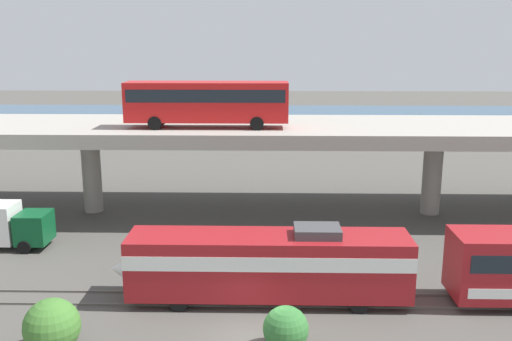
# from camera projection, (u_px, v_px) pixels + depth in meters

# --- Properties ---
(ground_plane) EXTENTS (260.00, 260.00, 0.00)m
(ground_plane) POSITION_uv_depth(u_px,v_px,m) (255.00, 339.00, 26.49)
(ground_plane) COLOR #4C4944
(rail_strip_near) EXTENTS (110.00, 0.12, 0.12)m
(rail_strip_near) POSITION_uv_depth(u_px,v_px,m) (256.00, 306.00, 29.63)
(rail_strip_near) COLOR #59544C
(rail_strip_near) RESTS_ON ground_plane
(rail_strip_far) EXTENTS (110.00, 0.12, 0.12)m
(rail_strip_far) POSITION_uv_depth(u_px,v_px,m) (257.00, 293.00, 31.11)
(rail_strip_far) COLOR #59544C
(rail_strip_far) RESTS_ON ground_plane
(train_locomotive) EXTENTS (15.78, 3.04, 4.18)m
(train_locomotive) POSITION_uv_depth(u_px,v_px,m) (255.00, 262.00, 29.89)
(train_locomotive) COLOR maroon
(train_locomotive) RESTS_ON ground_plane
(highway_overpass) EXTENTS (96.00, 11.12, 7.19)m
(highway_overpass) POSITION_uv_depth(u_px,v_px,m) (261.00, 133.00, 44.50)
(highway_overpass) COLOR #9E998E
(highway_overpass) RESTS_ON ground_plane
(transit_bus_on_overpass) EXTENTS (12.00, 2.68, 3.40)m
(transit_bus_on_overpass) POSITION_uv_depth(u_px,v_px,m) (207.00, 100.00, 41.99)
(transit_bus_on_overpass) COLOR red
(transit_bus_on_overpass) RESTS_ON highway_overpass
(pier_parking_lot) EXTENTS (71.92, 10.81, 1.31)m
(pier_parking_lot) POSITION_uv_depth(u_px,v_px,m) (264.00, 134.00, 79.90)
(pier_parking_lot) COLOR #9E998E
(pier_parking_lot) RESTS_ON ground_plane
(parked_car_0) EXTENTS (4.16, 1.98, 1.50)m
(parked_car_0) POSITION_uv_depth(u_px,v_px,m) (307.00, 124.00, 78.87)
(parked_car_0) COLOR silver
(parked_car_0) RESTS_ON pier_parking_lot
(parked_car_1) EXTENTS (4.18, 1.99, 1.50)m
(parked_car_1) POSITION_uv_depth(u_px,v_px,m) (371.00, 126.00, 77.24)
(parked_car_1) COLOR #B7B7BC
(parked_car_1) RESTS_ON pier_parking_lot
(parked_car_2) EXTENTS (4.01, 1.96, 1.50)m
(parked_car_2) POSITION_uv_depth(u_px,v_px,m) (239.00, 125.00, 78.00)
(parked_car_2) COLOR #9E998C
(parked_car_2) RESTS_ON pier_parking_lot
(parked_car_3) EXTENTS (4.47, 1.92, 1.50)m
(parked_car_3) POSITION_uv_depth(u_px,v_px,m) (352.00, 123.00, 80.19)
(parked_car_3) COLOR maroon
(parked_car_3) RESTS_ON pier_parking_lot
(parked_car_4) EXTENTS (4.35, 1.96, 1.50)m
(parked_car_4) POSITION_uv_depth(u_px,v_px,m) (285.00, 121.00, 81.82)
(parked_car_4) COLOR #B7B7BC
(parked_car_4) RESTS_ON pier_parking_lot
(parked_car_5) EXTENTS (4.16, 2.00, 1.50)m
(parked_car_5) POSITION_uv_depth(u_px,v_px,m) (243.00, 122.00, 81.50)
(parked_car_5) COLOR navy
(parked_car_5) RESTS_ON pier_parking_lot
(parked_car_6) EXTENTS (4.56, 1.94, 1.50)m
(parked_car_6) POSITION_uv_depth(u_px,v_px,m) (183.00, 122.00, 80.75)
(parked_car_6) COLOR black
(parked_car_6) RESTS_ON pier_parking_lot
(parked_car_7) EXTENTS (4.13, 1.99, 1.50)m
(parked_car_7) POSITION_uv_depth(u_px,v_px,m) (87.00, 125.00, 77.95)
(parked_car_7) COLOR #515459
(parked_car_7) RESTS_ON pier_parking_lot
(harbor_water) EXTENTS (140.00, 36.00, 0.01)m
(harbor_water) POSITION_uv_depth(u_px,v_px,m) (265.00, 117.00, 102.45)
(harbor_water) COLOR #2D5170
(harbor_water) RESTS_ON ground_plane
(shrub_left) EXTENTS (2.51, 2.51, 2.51)m
(shrub_left) POSITION_uv_depth(u_px,v_px,m) (52.00, 326.00, 25.10)
(shrub_left) COLOR #3F752D
(shrub_left) RESTS_ON ground_plane
(shrub_right) EXTENTS (2.07, 2.07, 2.07)m
(shrub_right) POSITION_uv_depth(u_px,v_px,m) (286.00, 329.00, 25.33)
(shrub_right) COLOR #327032
(shrub_right) RESTS_ON ground_plane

